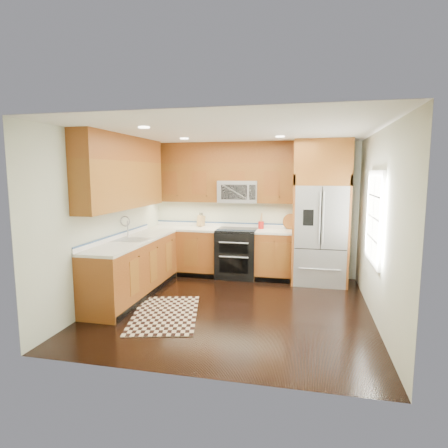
% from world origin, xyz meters
% --- Properties ---
extents(ground, '(4.00, 4.00, 0.00)m').
position_xyz_m(ground, '(0.00, 0.00, 0.00)').
color(ground, black).
rests_on(ground, ground).
extents(wall_back, '(4.00, 0.02, 2.60)m').
position_xyz_m(wall_back, '(0.00, 2.00, 1.30)').
color(wall_back, beige).
rests_on(wall_back, ground).
extents(wall_left, '(0.02, 4.00, 2.60)m').
position_xyz_m(wall_left, '(-2.00, 0.00, 1.30)').
color(wall_left, beige).
rests_on(wall_left, ground).
extents(wall_right, '(0.02, 4.00, 2.60)m').
position_xyz_m(wall_right, '(2.00, 0.00, 1.30)').
color(wall_right, beige).
rests_on(wall_right, ground).
extents(window, '(0.04, 1.10, 1.30)m').
position_xyz_m(window, '(1.98, 0.20, 1.40)').
color(window, white).
rests_on(window, ground).
extents(base_cabinets, '(2.85, 3.00, 0.90)m').
position_xyz_m(base_cabinets, '(-1.23, 0.90, 0.45)').
color(base_cabinets, brown).
rests_on(base_cabinets, ground).
extents(countertop, '(2.86, 3.01, 0.04)m').
position_xyz_m(countertop, '(-1.09, 1.01, 0.92)').
color(countertop, beige).
rests_on(countertop, base_cabinets).
extents(upper_cabinets, '(2.85, 3.00, 1.15)m').
position_xyz_m(upper_cabinets, '(-1.15, 1.09, 2.02)').
color(upper_cabinets, '#8E5B1C').
rests_on(upper_cabinets, ground).
extents(range, '(0.76, 0.67, 0.95)m').
position_xyz_m(range, '(-0.25, 1.67, 0.47)').
color(range, black).
rests_on(range, ground).
extents(microwave, '(0.76, 0.40, 0.42)m').
position_xyz_m(microwave, '(-0.25, 1.80, 1.66)').
color(microwave, '#B2B2B7').
rests_on(microwave, ground).
extents(refrigerator, '(0.98, 0.75, 2.60)m').
position_xyz_m(refrigerator, '(1.30, 1.63, 1.30)').
color(refrigerator, '#B2B2B7').
rests_on(refrigerator, ground).
extents(sink_faucet, '(0.54, 0.44, 0.37)m').
position_xyz_m(sink_faucet, '(-1.73, 0.23, 0.99)').
color(sink_faucet, '#B2B2B7').
rests_on(sink_faucet, countertop).
extents(rug, '(1.23, 1.67, 0.01)m').
position_xyz_m(rug, '(-0.89, -0.49, 0.01)').
color(rug, black).
rests_on(rug, ground).
extents(knife_block, '(0.14, 0.16, 0.28)m').
position_xyz_m(knife_block, '(-1.04, 1.92, 1.05)').
color(knife_block, tan).
rests_on(knife_block, countertop).
extents(utensil_crock, '(0.11, 0.11, 0.30)m').
position_xyz_m(utensil_crock, '(0.19, 1.85, 1.05)').
color(utensil_crock, '#A31614').
rests_on(utensil_crock, countertop).
extents(cutting_board, '(0.35, 0.35, 0.02)m').
position_xyz_m(cutting_board, '(0.75, 1.94, 0.95)').
color(cutting_board, '#8E5B1C').
rests_on(cutting_board, countertop).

